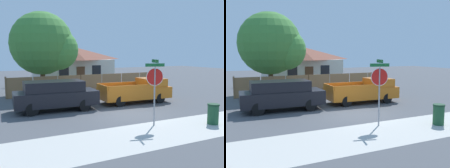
# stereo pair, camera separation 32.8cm
# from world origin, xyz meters

# --- Properties ---
(ground_plane) EXTENTS (80.00, 80.00, 0.00)m
(ground_plane) POSITION_xyz_m (0.00, 0.00, 0.00)
(ground_plane) COLOR #4C4F54
(sidewalk_strip) EXTENTS (36.00, 3.20, 0.01)m
(sidewalk_strip) POSITION_xyz_m (0.00, -3.60, 0.00)
(sidewalk_strip) COLOR beige
(sidewalk_strip) RESTS_ON ground
(wooden_fence) EXTENTS (13.84, 0.12, 1.67)m
(wooden_fence) POSITION_xyz_m (1.20, 8.27, 0.79)
(wooden_fence) COLOR #997047
(wooden_fence) RESTS_ON ground
(house) EXTENTS (8.52, 5.98, 4.11)m
(house) POSITION_xyz_m (1.96, 15.74, 2.13)
(house) COLOR beige
(house) RESTS_ON ground
(oak_tree) EXTENTS (5.33, 5.07, 6.71)m
(oak_tree) POSITION_xyz_m (-2.49, 9.06, 4.05)
(oak_tree) COLOR brown
(oak_tree) RESTS_ON ground
(red_suv) EXTENTS (4.93, 2.26, 1.77)m
(red_suv) POSITION_xyz_m (-3.42, 2.73, 0.96)
(red_suv) COLOR black
(red_suv) RESTS_ON ground
(orange_pickup) EXTENTS (4.97, 2.31, 1.64)m
(orange_pickup) POSITION_xyz_m (2.27, 2.71, 0.81)
(orange_pickup) COLOR orange
(orange_pickup) RESTS_ON ground
(stop_sign) EXTENTS (0.90, 0.81, 3.12)m
(stop_sign) POSITION_xyz_m (-0.14, -2.55, 2.11)
(stop_sign) COLOR gray
(stop_sign) RESTS_ON ground
(trash_bin) EXTENTS (0.56, 0.56, 0.99)m
(trash_bin) POSITION_xyz_m (2.54, -3.66, 0.50)
(trash_bin) COLOR #1E4C2D
(trash_bin) RESTS_ON ground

